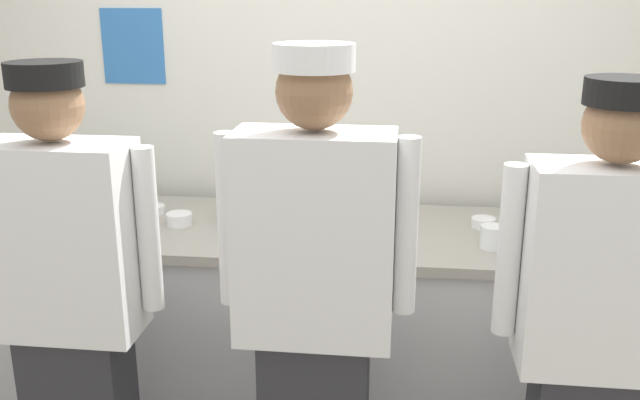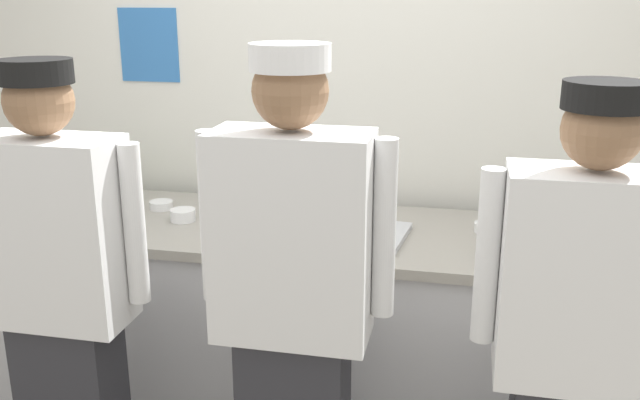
% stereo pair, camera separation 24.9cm
% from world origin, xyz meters
% --- Properties ---
extents(wall_back, '(4.66, 0.11, 2.69)m').
position_xyz_m(wall_back, '(-0.00, 0.91, 1.35)').
color(wall_back, silver).
rests_on(wall_back, ground).
extents(prep_counter, '(2.97, 0.76, 0.92)m').
position_xyz_m(prep_counter, '(0.00, 0.40, 0.46)').
color(prep_counter, silver).
rests_on(prep_counter, ground).
extents(chef_near_left, '(0.60, 0.24, 1.66)m').
position_xyz_m(chef_near_left, '(-0.73, -0.35, 0.89)').
color(chef_near_left, '#2D2D33').
rests_on(chef_near_left, ground).
extents(chef_center, '(0.62, 0.24, 1.72)m').
position_xyz_m(chef_center, '(0.06, -0.34, 0.92)').
color(chef_center, '#2D2D33').
rests_on(chef_center, ground).
extents(chef_far_right, '(0.60, 0.24, 1.64)m').
position_xyz_m(chef_far_right, '(0.90, -0.36, 0.87)').
color(chef_far_right, '#2D2D33').
rests_on(chef_far_right, ground).
extents(plate_stack_front, '(0.20, 0.20, 0.07)m').
position_xyz_m(plate_stack_front, '(1.10, 0.45, 0.96)').
color(plate_stack_front, white).
rests_on(plate_stack_front, prep_counter).
extents(plate_stack_rear, '(0.20, 0.20, 0.07)m').
position_xyz_m(plate_stack_rear, '(-0.35, 0.46, 0.96)').
color(plate_stack_rear, white).
rests_on(plate_stack_rear, prep_counter).
extents(mixing_bowl_steel, '(0.33, 0.33, 0.11)m').
position_xyz_m(mixing_bowl_steel, '(-1.09, 0.31, 0.97)').
color(mixing_bowl_steel, '#B7BABF').
rests_on(mixing_bowl_steel, prep_counter).
extents(sheet_tray, '(0.44, 0.39, 0.02)m').
position_xyz_m(sheet_tray, '(0.14, 0.33, 0.93)').
color(sheet_tray, '#B7BABF').
rests_on(sheet_tray, prep_counter).
extents(squeeze_bottle_primary, '(0.06, 0.06, 0.20)m').
position_xyz_m(squeeze_bottle_primary, '(-1.01, 0.59, 1.02)').
color(squeeze_bottle_primary, '#56A333').
rests_on(squeeze_bottle_primary, prep_counter).
extents(ramekin_orange_sauce, '(0.10, 0.10, 0.04)m').
position_xyz_m(ramekin_orange_sauce, '(0.66, 0.49, 0.94)').
color(ramekin_orange_sauce, white).
rests_on(ramekin_orange_sauce, prep_counter).
extents(ramekin_green_sauce, '(0.11, 0.11, 0.05)m').
position_xyz_m(ramekin_green_sauce, '(-0.60, 0.37, 0.95)').
color(ramekin_green_sauce, white).
rests_on(ramekin_green_sauce, prep_counter).
extents(ramekin_red_sauce, '(0.10, 0.10, 0.04)m').
position_xyz_m(ramekin_red_sauce, '(-0.76, 0.51, 0.94)').
color(ramekin_red_sauce, white).
rests_on(ramekin_red_sauce, prep_counter).
extents(deli_cup, '(0.09, 0.09, 0.09)m').
position_xyz_m(deli_cup, '(0.67, 0.25, 0.96)').
color(deli_cup, white).
rests_on(deli_cup, prep_counter).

